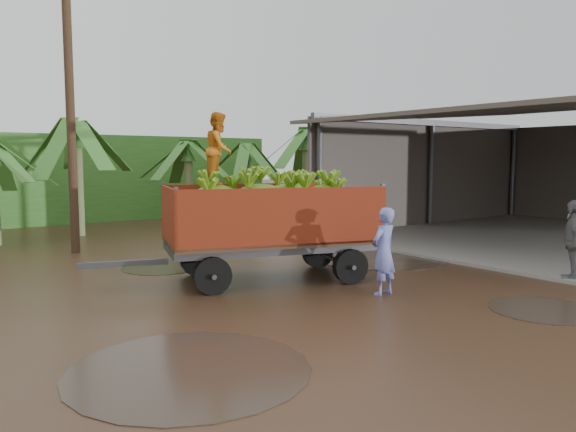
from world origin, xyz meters
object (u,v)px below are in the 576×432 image
object	(u,v)px
banana_trailer	(269,218)
man_blue	(384,251)
utility_pole	(70,102)
man_grey	(573,241)

from	to	relation	value
banana_trailer	man_blue	size ratio (longest dim) A/B	3.66
man_blue	utility_pole	size ratio (longest dim) A/B	0.21
man_blue	man_grey	distance (m)	4.40
man_blue	man_grey	bearing A→B (deg)	149.16
man_grey	utility_pole	size ratio (longest dim) A/B	0.21
man_blue	man_grey	world-z (taller)	man_grey
man_grey	utility_pole	world-z (taller)	utility_pole
banana_trailer	man_blue	distance (m)	2.67
banana_trailer	utility_pole	xyz separation A→B (m)	(-2.34, 6.13, 2.83)
man_grey	utility_pole	xyz separation A→B (m)	(-7.43, 10.16, 3.30)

